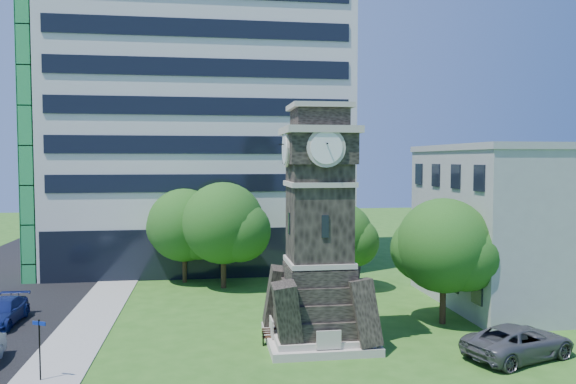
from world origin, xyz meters
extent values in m
plane|color=#2A5A19|center=(0.00, 0.00, 0.00)|extent=(160.00, 160.00, 0.00)
cube|color=gray|center=(-9.50, 5.00, 0.03)|extent=(3.00, 70.00, 0.06)
cube|color=#B9B0A1|center=(3.00, 2.00, 0.20)|extent=(5.40, 5.40, 0.40)
cube|color=#B9B0A1|center=(3.00, 2.00, 0.55)|extent=(4.80, 4.80, 0.30)
cube|color=black|center=(3.00, 2.00, 7.20)|extent=(3.00, 3.00, 6.40)
cube|color=#B9B0A1|center=(3.00, 2.00, 4.20)|extent=(3.25, 3.25, 0.25)
cube|color=#B9B0A1|center=(3.00, 2.00, 8.20)|extent=(3.25, 3.25, 0.25)
cube|color=black|center=(3.00, 0.48, 6.20)|extent=(0.35, 0.08, 1.10)
cube|color=black|center=(3.00, 2.00, 10.00)|extent=(3.30, 3.30, 1.60)
cube|color=#B9B0A1|center=(3.00, 2.00, 10.90)|extent=(3.70, 3.70, 0.35)
cylinder|color=white|center=(3.00, 0.23, 10.00)|extent=(1.56, 0.06, 1.56)
cylinder|color=white|center=(1.23, 2.00, 10.00)|extent=(0.06, 1.56, 1.56)
cube|color=black|center=(3.00, 2.00, 11.50)|extent=(2.60, 2.60, 0.90)
cube|color=#B9B0A1|center=(3.00, 2.00, 12.10)|extent=(3.00, 3.00, 0.25)
cube|color=silver|center=(-3.00, 26.00, 14.00)|extent=(25.00, 15.00, 28.00)
cube|color=black|center=(-3.00, 18.80, 2.00)|extent=(24.50, 0.80, 4.00)
cube|color=#9A9DA0|center=(20.00, 8.00, 5.00)|extent=(15.00, 12.00, 10.00)
cube|color=#9A9DA0|center=(20.00, 8.00, 10.20)|extent=(15.20, 12.20, 0.40)
imported|color=navy|center=(-14.33, 7.60, 0.72)|extent=(2.09, 4.99, 1.44)
imported|color=#4D4D52|center=(11.98, -1.65, 0.79)|extent=(6.22, 4.34, 1.58)
cube|color=black|center=(0.11, 1.96, 0.31)|extent=(0.05, 0.39, 0.61)
cube|color=black|center=(1.60, 1.96, 0.31)|extent=(0.05, 0.39, 0.61)
cube|color=#372512|center=(0.86, 1.96, 0.39)|extent=(1.58, 0.42, 0.04)
cube|color=#372512|center=(0.86, 2.15, 0.64)|extent=(1.58, 0.04, 0.35)
cylinder|color=black|center=(-9.74, -1.34, 1.33)|extent=(0.06, 0.06, 2.67)
cube|color=navy|center=(-9.74, -1.34, 2.51)|extent=(0.64, 0.04, 0.16)
cylinder|color=#332114|center=(-4.38, 17.43, 1.29)|extent=(0.33, 0.33, 2.58)
sphere|color=#336B20|center=(-4.38, 17.43, 4.44)|extent=(5.59, 5.59, 5.59)
sphere|color=#336B20|center=(-3.26, 16.87, 3.94)|extent=(4.19, 4.19, 4.19)
sphere|color=#336B20|center=(-5.36, 18.12, 4.16)|extent=(3.92, 3.92, 3.92)
cylinder|color=#332114|center=(-1.48, 15.09, 1.40)|extent=(0.39, 0.39, 2.79)
sphere|color=#2E611D|center=(-1.48, 15.09, 4.81)|extent=(5.99, 5.99, 5.99)
sphere|color=#2E611D|center=(-0.28, 14.49, 4.27)|extent=(4.49, 4.49, 4.49)
sphere|color=#2E611D|center=(-2.53, 15.84, 4.50)|extent=(4.19, 4.19, 4.19)
cylinder|color=#332114|center=(6.89, 13.49, 1.15)|extent=(0.38, 0.38, 2.31)
sphere|color=#1A5519|center=(6.89, 13.49, 3.97)|extent=(4.80, 4.80, 4.80)
sphere|color=#1A5519|center=(7.84, 13.01, 3.53)|extent=(3.60, 3.60, 3.60)
sphere|color=#1A5519|center=(6.05, 14.09, 3.72)|extent=(3.36, 3.36, 3.36)
cylinder|color=#332114|center=(10.72, 4.20, 1.32)|extent=(0.35, 0.35, 2.64)
sphere|color=#2F691F|center=(10.72, 4.20, 4.54)|extent=(5.42, 5.42, 5.42)
sphere|color=#2F691F|center=(11.81, 3.65, 4.03)|extent=(4.07, 4.07, 4.07)
sphere|color=#2F691F|center=(9.77, 4.87, 4.25)|extent=(3.79, 3.79, 3.79)
camera|label=1|loc=(-2.69, -25.99, 9.42)|focal=35.00mm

